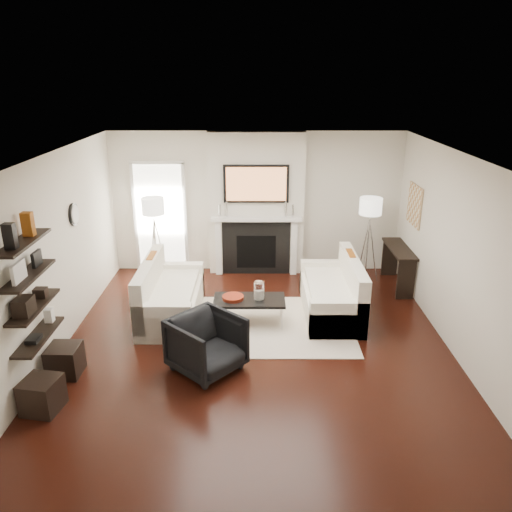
{
  "coord_description": "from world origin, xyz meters",
  "views": [
    {
      "loc": [
        0.01,
        -6.3,
        3.69
      ],
      "look_at": [
        0.0,
        0.6,
        1.15
      ],
      "focal_mm": 35.0,
      "sensor_mm": 36.0,
      "label": 1
    }
  ],
  "objects_px": {
    "loveseat_right_base": "(330,301)",
    "lamp_left_shade": "(153,206)",
    "loveseat_left_base": "(172,304)",
    "armchair": "(207,342)",
    "lamp_right_shade": "(371,206)",
    "ottoman_near": "(65,360)",
    "coffee_table": "(249,300)"
  },
  "relations": [
    {
      "from": "loveseat_right_base",
      "to": "lamp_left_shade",
      "type": "distance_m",
      "value": 3.56
    },
    {
      "from": "loveseat_right_base",
      "to": "lamp_left_shade",
      "type": "bearing_deg",
      "value": 156.35
    },
    {
      "from": "loveseat_left_base",
      "to": "armchair",
      "type": "relative_size",
      "value": 2.17
    },
    {
      "from": "loveseat_right_base",
      "to": "lamp_right_shade",
      "type": "relative_size",
      "value": 4.5
    },
    {
      "from": "armchair",
      "to": "lamp_left_shade",
      "type": "xyz_separation_m",
      "value": [
        -1.21,
        2.99,
        1.04
      ]
    },
    {
      "from": "armchair",
      "to": "ottoman_near",
      "type": "height_order",
      "value": "armchair"
    },
    {
      "from": "armchair",
      "to": "ottoman_near",
      "type": "relative_size",
      "value": 2.07
    },
    {
      "from": "coffee_table",
      "to": "lamp_right_shade",
      "type": "relative_size",
      "value": 2.75
    },
    {
      "from": "ottoman_near",
      "to": "armchair",
      "type": "bearing_deg",
      "value": 3.3
    },
    {
      "from": "loveseat_left_base",
      "to": "armchair",
      "type": "xyz_separation_m",
      "value": [
        0.71,
        -1.54,
        0.2
      ]
    },
    {
      "from": "loveseat_left_base",
      "to": "coffee_table",
      "type": "height_order",
      "value": "same"
    },
    {
      "from": "loveseat_left_base",
      "to": "loveseat_right_base",
      "type": "bearing_deg",
      "value": 2.61
    },
    {
      "from": "lamp_right_shade",
      "to": "ottoman_near",
      "type": "xyz_separation_m",
      "value": [
        -4.52,
        -3.09,
        -1.25
      ]
    },
    {
      "from": "loveseat_left_base",
      "to": "lamp_left_shade",
      "type": "relative_size",
      "value": 4.5
    },
    {
      "from": "armchair",
      "to": "ottoman_near",
      "type": "bearing_deg",
      "value": 135.95
    },
    {
      "from": "loveseat_left_base",
      "to": "lamp_right_shade",
      "type": "distance_m",
      "value": 3.9
    },
    {
      "from": "armchair",
      "to": "lamp_right_shade",
      "type": "distance_m",
      "value": 4.15
    },
    {
      "from": "lamp_left_shade",
      "to": "ottoman_near",
      "type": "xyz_separation_m",
      "value": [
        -0.62,
        -3.1,
        -1.25
      ]
    },
    {
      "from": "lamp_left_shade",
      "to": "lamp_right_shade",
      "type": "height_order",
      "value": "same"
    },
    {
      "from": "lamp_left_shade",
      "to": "coffee_table",
      "type": "bearing_deg",
      "value": -44.37
    },
    {
      "from": "loveseat_right_base",
      "to": "armchair",
      "type": "bearing_deg",
      "value": -138.14
    },
    {
      "from": "armchair",
      "to": "ottoman_near",
      "type": "distance_m",
      "value": 1.85
    },
    {
      "from": "coffee_table",
      "to": "lamp_left_shade",
      "type": "bearing_deg",
      "value": 135.63
    },
    {
      "from": "lamp_left_shade",
      "to": "loveseat_left_base",
      "type": "bearing_deg",
      "value": -70.91
    },
    {
      "from": "loveseat_right_base",
      "to": "ottoman_near",
      "type": "xyz_separation_m",
      "value": [
        -3.68,
        -1.76,
        -0.01
      ]
    },
    {
      "from": "lamp_right_shade",
      "to": "armchair",
      "type": "bearing_deg",
      "value": -131.97
    },
    {
      "from": "coffee_table",
      "to": "lamp_right_shade",
      "type": "bearing_deg",
      "value": 38.33
    },
    {
      "from": "loveseat_right_base",
      "to": "coffee_table",
      "type": "distance_m",
      "value": 1.38
    },
    {
      "from": "lamp_right_shade",
      "to": "ottoman_near",
      "type": "relative_size",
      "value": 1.0
    },
    {
      "from": "loveseat_right_base",
      "to": "ottoman_near",
      "type": "height_order",
      "value": "loveseat_right_base"
    },
    {
      "from": "armchair",
      "to": "lamp_left_shade",
      "type": "bearing_deg",
      "value": 64.69
    },
    {
      "from": "coffee_table",
      "to": "armchair",
      "type": "bearing_deg",
      "value": -112.57
    }
  ]
}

